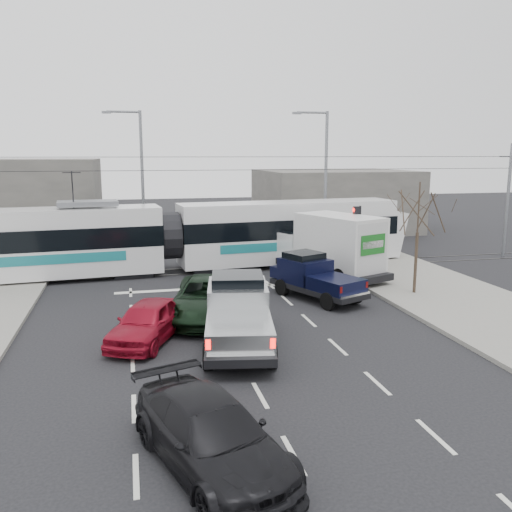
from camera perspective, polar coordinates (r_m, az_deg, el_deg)
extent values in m
plane|color=black|center=(20.77, 1.09, -7.13)|extent=(120.00, 120.00, 0.00)
cube|color=gray|center=(24.49, 22.03, -4.97)|extent=(6.00, 60.00, 0.15)
cube|color=#33302D|center=(30.24, -3.60, -1.44)|extent=(60.00, 1.60, 0.03)
cube|color=slate|center=(46.51, 8.17, 5.84)|extent=(12.00, 10.00, 5.00)
cylinder|color=#47382B|center=(25.47, 16.46, -0.68)|extent=(0.14, 0.14, 2.75)
cylinder|color=#47382B|center=(25.12, 16.76, 4.92)|extent=(0.07, 0.07, 2.25)
cylinder|color=black|center=(28.46, 10.79, 1.60)|extent=(0.12, 0.12, 3.60)
cube|color=black|center=(28.21, 10.51, 4.19)|extent=(0.28, 0.28, 0.95)
cylinder|color=#FF0C07|center=(28.12, 10.25, 4.80)|extent=(0.06, 0.20, 0.20)
cylinder|color=orange|center=(28.15, 10.23, 4.19)|extent=(0.06, 0.20, 0.20)
cylinder|color=#05330C|center=(28.18, 10.21, 3.58)|extent=(0.06, 0.20, 0.20)
cube|color=white|center=(28.25, 10.91, 2.55)|extent=(0.02, 0.30, 0.40)
cylinder|color=slate|center=(35.45, 7.33, 7.61)|extent=(0.20, 0.20, 9.00)
cylinder|color=slate|center=(35.16, 5.93, 14.79)|extent=(2.00, 0.14, 0.14)
cube|color=slate|center=(34.84, 4.32, 14.77)|extent=(0.55, 0.25, 0.14)
cylinder|color=slate|center=(35.22, -11.85, 7.45)|extent=(0.20, 0.20, 9.00)
cylinder|color=slate|center=(35.25, -13.80, 14.54)|extent=(2.00, 0.14, 0.14)
cube|color=slate|center=(35.26, -15.48, 14.38)|extent=(0.55, 0.25, 0.14)
cylinder|color=black|center=(29.58, -3.73, 9.01)|extent=(60.00, 0.03, 0.03)
cylinder|color=black|center=(29.57, -3.75, 10.37)|extent=(60.00, 0.03, 0.03)
cylinder|color=slate|center=(37.19, 24.95, 5.30)|extent=(0.20, 0.20, 7.00)
cube|color=white|center=(29.57, -22.35, -0.52)|extent=(12.92, 3.78, 1.54)
cube|color=black|center=(29.38, -22.51, 1.77)|extent=(12.98, 3.81, 1.05)
cube|color=white|center=(29.26, -22.64, 3.60)|extent=(12.91, 3.67, 0.98)
cube|color=#18747B|center=(28.20, -22.56, -0.46)|extent=(8.88, 0.80, 0.49)
cube|color=white|center=(31.67, 3.43, 0.98)|extent=(12.92, 3.78, 1.54)
cube|color=black|center=(31.49, 3.46, 3.12)|extent=(12.98, 3.81, 1.05)
cube|color=white|center=(31.38, 3.48, 4.83)|extent=(12.91, 3.67, 0.98)
cube|color=#18747B|center=(30.40, 4.38, 1.09)|extent=(8.88, 0.80, 0.49)
cylinder|color=black|center=(29.69, -9.06, 2.13)|extent=(1.21, 2.64, 2.56)
cube|color=slate|center=(29.11, -17.29, 5.32)|extent=(3.09, 1.86, 0.25)
cube|color=black|center=(29.76, -12.90, -1.56)|extent=(2.17, 2.43, 0.36)
cube|color=black|center=(30.40, -5.10, -1.07)|extent=(2.17, 2.43, 0.36)
cube|color=black|center=(33.24, 8.97, -0.15)|extent=(2.17, 2.43, 0.36)
cube|color=black|center=(18.25, -1.87, -7.79)|extent=(3.10, 6.29, 0.26)
cube|color=#AFB2B4|center=(19.08, -1.95, -4.69)|extent=(2.45, 2.85, 1.19)
cube|color=black|center=(19.02, -1.97, -2.80)|extent=(2.05, 2.09, 0.57)
cube|color=#AFB2B4|center=(20.54, -2.04, -4.26)|extent=(2.13, 1.41, 0.57)
cube|color=#AFB2B4|center=(16.87, -1.77, -7.88)|extent=(2.48, 3.02, 0.68)
cube|color=silver|center=(15.49, -1.62, -10.71)|extent=(1.91, 0.52, 0.19)
cube|color=#FF0C07|center=(15.47, -5.06, -9.25)|extent=(0.16, 0.11, 0.29)
cube|color=#FF0C07|center=(15.52, 1.78, -9.16)|extent=(0.16, 0.11, 0.29)
cylinder|color=black|center=(20.14, -4.73, -6.50)|extent=(0.43, 0.87, 0.83)
cylinder|color=black|center=(20.18, 0.74, -6.43)|extent=(0.43, 0.87, 0.83)
cylinder|color=black|center=(16.50, -5.08, -10.46)|extent=(0.43, 0.87, 0.83)
cylinder|color=black|center=(16.54, 1.66, -10.36)|extent=(0.43, 0.87, 0.83)
cube|color=black|center=(28.43, 7.74, -1.24)|extent=(4.58, 7.04, 0.33)
cube|color=white|center=(30.15, 4.52, 1.07)|extent=(2.61, 2.29, 1.52)
cube|color=black|center=(30.17, 4.38, 2.18)|extent=(2.14, 1.68, 0.57)
cube|color=silver|center=(27.69, 8.74, 1.37)|extent=(3.80, 5.06, 2.81)
cube|color=silver|center=(26.14, 12.14, 0.70)|extent=(1.89, 0.79, 2.47)
cube|color=#16621C|center=(26.07, 12.23, 1.17)|extent=(1.49, 0.61, 0.96)
cube|color=black|center=(26.29, 12.36, -2.59)|extent=(2.00, 0.98, 0.17)
cylinder|color=black|center=(29.39, 3.48, -0.96)|extent=(0.58, 0.90, 0.86)
cylinder|color=black|center=(30.66, 6.43, -0.52)|extent=(0.58, 0.90, 0.86)
cylinder|color=black|center=(26.44, 8.86, -2.29)|extent=(0.62, 0.99, 0.95)
cylinder|color=black|center=(27.84, 11.86, -1.73)|extent=(0.62, 0.99, 0.95)
cube|color=black|center=(24.16, 6.50, -3.37)|extent=(3.45, 4.98, 0.23)
cube|color=black|center=(24.62, 5.19, -1.51)|extent=(2.34, 2.48, 1.08)
cube|color=black|center=(24.57, 5.07, -0.20)|extent=(1.91, 1.87, 0.51)
cube|color=black|center=(25.49, 3.50, -1.56)|extent=(1.84, 1.43, 0.51)
cube|color=black|center=(23.36, 8.24, -2.96)|extent=(2.39, 2.61, 0.61)
cube|color=silver|center=(22.60, 10.40, -4.15)|extent=(1.53, 0.79, 0.17)
cube|color=#590505|center=(22.04, 8.90, -3.55)|extent=(0.15, 0.12, 0.26)
cube|color=#590505|center=(23.13, 11.55, -2.96)|extent=(0.15, 0.12, 0.26)
cylinder|color=black|center=(24.77, 2.77, -3.29)|extent=(0.54, 0.79, 0.75)
cylinder|color=black|center=(25.79, 5.51, -2.77)|extent=(0.54, 0.79, 0.75)
cylinder|color=black|center=(22.62, 7.61, -4.74)|extent=(0.54, 0.79, 0.75)
cylinder|color=black|center=(23.73, 10.38, -4.09)|extent=(0.54, 0.79, 0.75)
imported|color=black|center=(21.38, -5.16, -4.45)|extent=(3.87, 6.12, 1.58)
imported|color=maroon|center=(19.01, -11.37, -6.79)|extent=(3.29, 4.52, 1.43)
imported|color=black|center=(11.68, -4.76, -18.25)|extent=(3.44, 5.30, 1.43)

